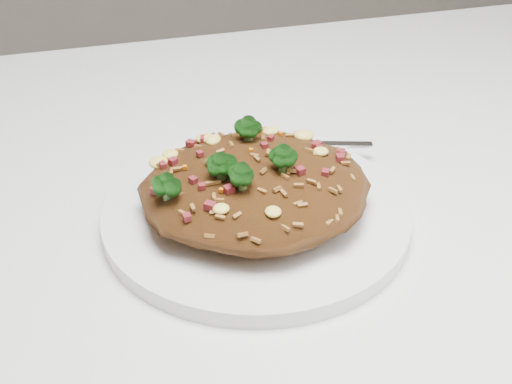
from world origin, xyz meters
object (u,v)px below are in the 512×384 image
fried_rice (255,179)px  fork (293,144)px  dining_table (143,318)px  plate (256,214)px

fried_rice → fork: size_ratio=1.14×
fork → dining_table: bearing=-137.3°
dining_table → plate: size_ratio=4.83×
dining_table → fork: bearing=26.2°
plate → fried_rice: size_ratio=1.36×
dining_table → plate: plate is taller
plate → dining_table: bearing=175.1°
dining_table → fried_rice: size_ratio=6.58×
fork → fried_rice: bearing=-107.9°
fried_rice → fork: (0.06, 0.09, -0.03)m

